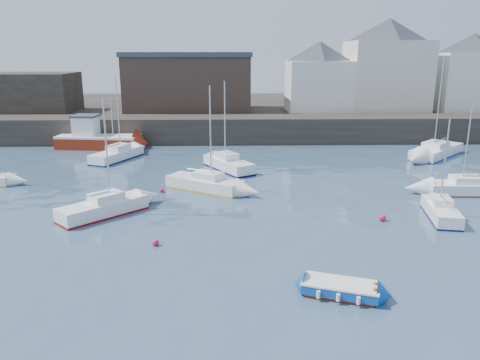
{
  "coord_description": "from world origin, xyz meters",
  "views": [
    {
      "loc": [
        -0.83,
        -20.52,
        10.45
      ],
      "look_at": [
        0.0,
        12.0,
        1.5
      ],
      "focal_mm": 35.0,
      "sensor_mm": 36.0,
      "label": 1
    }
  ],
  "objects_px": {
    "buoy_near": "(156,245)",
    "sailboat_c": "(441,211)",
    "sailboat_a": "(103,208)",
    "sailboat_g": "(436,151)",
    "blue_dinghy": "(340,288)",
    "sailboat_f": "(228,164)",
    "fishing_boat": "(96,138)",
    "sailboat_d": "(469,187)",
    "buoy_far": "(162,192)",
    "sailboat_h": "(117,154)",
    "sailboat_b": "(205,183)",
    "buoy_mid": "(382,221)"
  },
  "relations": [
    {
      "from": "sailboat_c",
      "to": "buoy_near",
      "type": "relative_size",
      "value": 16.53
    },
    {
      "from": "fishing_boat",
      "to": "buoy_far",
      "type": "xyz_separation_m",
      "value": [
        9.66,
        -17.5,
        -1.15
      ]
    },
    {
      "from": "sailboat_c",
      "to": "sailboat_h",
      "type": "height_order",
      "value": "sailboat_h"
    },
    {
      "from": "sailboat_f",
      "to": "buoy_near",
      "type": "relative_size",
      "value": 20.58
    },
    {
      "from": "sailboat_f",
      "to": "sailboat_h",
      "type": "bearing_deg",
      "value": 158.21
    },
    {
      "from": "sailboat_a",
      "to": "sailboat_f",
      "type": "distance_m",
      "value": 14.68
    },
    {
      "from": "blue_dinghy",
      "to": "sailboat_c",
      "type": "height_order",
      "value": "sailboat_c"
    },
    {
      "from": "buoy_near",
      "to": "sailboat_h",
      "type": "bearing_deg",
      "value": 107.95
    },
    {
      "from": "buoy_near",
      "to": "buoy_far",
      "type": "xyz_separation_m",
      "value": [
        -1.04,
        10.25,
        0.0
      ]
    },
    {
      "from": "sailboat_c",
      "to": "sailboat_b",
      "type": "bearing_deg",
      "value": 156.34
    },
    {
      "from": "blue_dinghy",
      "to": "sailboat_f",
      "type": "height_order",
      "value": "sailboat_f"
    },
    {
      "from": "fishing_boat",
      "to": "sailboat_a",
      "type": "bearing_deg",
      "value": -73.9
    },
    {
      "from": "buoy_near",
      "to": "sailboat_d",
      "type": "bearing_deg",
      "value": 22.52
    },
    {
      "from": "buoy_mid",
      "to": "sailboat_f",
      "type": "bearing_deg",
      "value": 125.75
    },
    {
      "from": "sailboat_d",
      "to": "buoy_near",
      "type": "height_order",
      "value": "sailboat_d"
    },
    {
      "from": "sailboat_b",
      "to": "sailboat_h",
      "type": "relative_size",
      "value": 0.98
    },
    {
      "from": "fishing_boat",
      "to": "sailboat_h",
      "type": "distance_m",
      "value": 7.11
    },
    {
      "from": "sailboat_f",
      "to": "sailboat_g",
      "type": "relative_size",
      "value": 0.79
    },
    {
      "from": "blue_dinghy",
      "to": "buoy_mid",
      "type": "bearing_deg",
      "value": 62.33
    },
    {
      "from": "fishing_boat",
      "to": "sailboat_a",
      "type": "height_order",
      "value": "sailboat_a"
    },
    {
      "from": "sailboat_c",
      "to": "sailboat_f",
      "type": "distance_m",
      "value": 19.09
    },
    {
      "from": "sailboat_f",
      "to": "sailboat_g",
      "type": "xyz_separation_m",
      "value": [
        21.47,
        5.14,
        0.01
      ]
    },
    {
      "from": "blue_dinghy",
      "to": "sailboat_a",
      "type": "distance_m",
      "value": 17.07
    },
    {
      "from": "sailboat_g",
      "to": "buoy_near",
      "type": "relative_size",
      "value": 26.1
    },
    {
      "from": "blue_dinghy",
      "to": "buoy_mid",
      "type": "height_order",
      "value": "blue_dinghy"
    },
    {
      "from": "sailboat_d",
      "to": "buoy_mid",
      "type": "relative_size",
      "value": 17.91
    },
    {
      "from": "fishing_boat",
      "to": "sailboat_d",
      "type": "height_order",
      "value": "sailboat_d"
    },
    {
      "from": "blue_dinghy",
      "to": "sailboat_c",
      "type": "bearing_deg",
      "value": 47.93
    },
    {
      "from": "fishing_boat",
      "to": "sailboat_c",
      "type": "xyz_separation_m",
      "value": [
        28.57,
        -23.71,
        -0.66
      ]
    },
    {
      "from": "sailboat_b",
      "to": "buoy_mid",
      "type": "relative_size",
      "value": 17.56
    },
    {
      "from": "sailboat_d",
      "to": "sailboat_g",
      "type": "relative_size",
      "value": 0.81
    },
    {
      "from": "blue_dinghy",
      "to": "fishing_boat",
      "type": "relative_size",
      "value": 0.39
    },
    {
      "from": "sailboat_d",
      "to": "sailboat_a",
      "type": "bearing_deg",
      "value": -171.05
    },
    {
      "from": "sailboat_c",
      "to": "buoy_far",
      "type": "distance_m",
      "value": 19.91
    },
    {
      "from": "sailboat_g",
      "to": "buoy_far",
      "type": "bearing_deg",
      "value": -155.46
    },
    {
      "from": "fishing_boat",
      "to": "buoy_near",
      "type": "xyz_separation_m",
      "value": [
        10.7,
        -27.76,
        -1.15
      ]
    },
    {
      "from": "sailboat_b",
      "to": "sailboat_d",
      "type": "xyz_separation_m",
      "value": [
        20.13,
        -1.61,
        -0.03
      ]
    },
    {
      "from": "sailboat_c",
      "to": "buoy_near",
      "type": "height_order",
      "value": "sailboat_c"
    },
    {
      "from": "sailboat_a",
      "to": "sailboat_b",
      "type": "distance_m",
      "value": 8.64
    },
    {
      "from": "sailboat_d",
      "to": "sailboat_h",
      "type": "distance_m",
      "value": 31.93
    },
    {
      "from": "fishing_boat",
      "to": "sailboat_d",
      "type": "distance_m",
      "value": 37.9
    },
    {
      "from": "sailboat_g",
      "to": "sailboat_b",
      "type": "bearing_deg",
      "value": -153.72
    },
    {
      "from": "buoy_near",
      "to": "sailboat_c",
      "type": "bearing_deg",
      "value": 12.77
    },
    {
      "from": "sailboat_g",
      "to": "buoy_mid",
      "type": "height_order",
      "value": "sailboat_g"
    },
    {
      "from": "sailboat_d",
      "to": "sailboat_c",
      "type": "bearing_deg",
      "value": -130.78
    },
    {
      "from": "sailboat_f",
      "to": "buoy_mid",
      "type": "xyz_separation_m",
      "value": [
        9.83,
        -13.66,
        -0.56
      ]
    },
    {
      "from": "sailboat_c",
      "to": "sailboat_f",
      "type": "xyz_separation_m",
      "value": [
        -13.79,
        13.2,
        0.07
      ]
    },
    {
      "from": "sailboat_a",
      "to": "sailboat_g",
      "type": "distance_m",
      "value": 34.38
    },
    {
      "from": "sailboat_h",
      "to": "buoy_near",
      "type": "relative_size",
      "value": 21.3
    },
    {
      "from": "sailboat_b",
      "to": "sailboat_f",
      "type": "xyz_separation_m",
      "value": [
        1.83,
        6.36,
        0.03
      ]
    }
  ]
}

